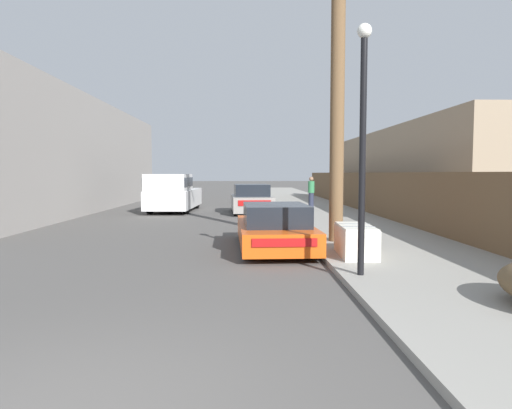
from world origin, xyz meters
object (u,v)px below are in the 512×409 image
object	(u,v)px
parked_sports_car_red	(274,228)
car_parked_mid	(251,200)
discarded_fridge	(356,240)
pickup_truck	(173,193)
pedestrian	(311,192)
utility_pole	(338,68)
street_lamp	(363,130)

from	to	relation	value
parked_sports_car_red	car_parked_mid	distance (m)	10.69
discarded_fridge	parked_sports_car_red	xyz separation A→B (m)	(-1.73, 1.63, 0.09)
pickup_truck	car_parked_mid	bearing A→B (deg)	170.51
discarded_fridge	car_parked_mid	xyz separation A→B (m)	(-2.20, 12.31, 0.20)
pedestrian	discarded_fridge	bearing A→B (deg)	-94.24
car_parked_mid	utility_pole	xyz separation A→B (m)	(2.19, -10.09, 4.11)
utility_pole	pedestrian	xyz separation A→B (m)	(1.07, 12.11, -3.81)
car_parked_mid	pedestrian	distance (m)	3.85
parked_sports_car_red	utility_pole	xyz separation A→B (m)	(1.72, 0.59, 4.23)
discarded_fridge	street_lamp	xyz separation A→B (m)	(-0.38, -1.96, 2.27)
parked_sports_car_red	pickup_truck	distance (m)	12.33
street_lamp	pedestrian	distance (m)	16.45
car_parked_mid	street_lamp	world-z (taller)	street_lamp
utility_pole	pedestrian	bearing A→B (deg)	84.95
discarded_fridge	street_lamp	size ratio (longest dim) A/B	0.38
pickup_truck	street_lamp	world-z (taller)	street_lamp
pedestrian	pickup_truck	bearing A→B (deg)	-170.48
utility_pole	street_lamp	xyz separation A→B (m)	(-0.37, -4.18, -2.04)
discarded_fridge	parked_sports_car_red	bearing A→B (deg)	139.60
parked_sports_car_red	pickup_truck	bearing A→B (deg)	109.03
car_parked_mid	utility_pole	bearing A→B (deg)	-81.20
parked_sports_car_red	pedestrian	size ratio (longest dim) A/B	2.80
parked_sports_car_red	car_parked_mid	xyz separation A→B (m)	(-0.47, 10.68, 0.12)
discarded_fridge	parked_sports_car_red	size ratio (longest dim) A/B	0.37
utility_pole	pickup_truck	bearing A→B (deg)	119.53
utility_pole	street_lamp	distance (m)	4.66
car_parked_mid	pickup_truck	size ratio (longest dim) A/B	0.76
discarded_fridge	street_lamp	distance (m)	3.02
pedestrian	car_parked_mid	bearing A→B (deg)	-148.13
discarded_fridge	pickup_truck	bearing A→B (deg)	118.15
discarded_fridge	car_parked_mid	bearing A→B (deg)	103.05
car_parked_mid	utility_pole	distance (m)	11.11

